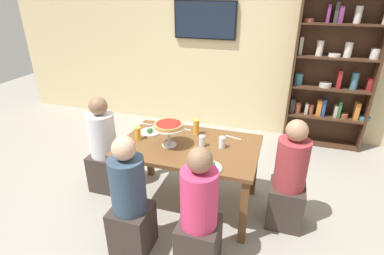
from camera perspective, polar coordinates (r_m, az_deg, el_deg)
ground_plane at (r=3.49m, az=-0.51°, el=-14.03°), size 12.00×12.00×0.00m
rear_partition at (r=4.92m, az=7.64°, el=15.42°), size 8.00×0.12×2.80m
dining_table at (r=3.13m, az=-0.55°, el=-4.86°), size 1.42×0.90×0.74m
bookshelf at (r=4.77m, az=25.15°, el=9.34°), size 1.17×0.30×2.21m
television at (r=4.88m, az=2.48°, el=19.76°), size 0.98×0.05×0.57m
diner_near_left at (r=2.74m, az=-11.71°, el=-14.17°), size 0.34×0.34×1.15m
diner_near_right at (r=2.55m, az=1.31°, el=-17.04°), size 0.34×0.34×1.15m
diner_head_west at (r=3.61m, az=-16.33°, el=-4.37°), size 0.34×0.34×1.15m
diner_head_east at (r=3.09m, az=17.89°, el=-9.92°), size 0.34×0.34×1.15m
deep_dish_pizza_stand at (r=2.99m, az=-4.46°, el=0.06°), size 0.32×0.32×0.25m
salad_plate_near_diner at (r=3.36m, az=-7.97°, el=-0.76°), size 0.23×0.23×0.07m
salad_plate_far_diner at (r=2.68m, az=3.13°, el=-7.54°), size 0.26×0.26×0.07m
beer_glass_amber_tall at (r=3.21m, az=-10.27°, el=-1.10°), size 0.07×0.07×0.14m
beer_glass_amber_short at (r=3.26m, az=0.88°, el=0.06°), size 0.07×0.07×0.17m
water_glass_clear_near at (r=3.02m, az=5.72°, el=-2.83°), size 0.06×0.06×0.12m
water_glass_clear_far at (r=3.03m, az=1.90°, el=-2.59°), size 0.06×0.06×0.11m
cutlery_fork_near at (r=3.58m, az=-8.78°, el=0.65°), size 0.18×0.03×0.00m
cutlery_knife_near at (r=3.25m, az=7.83°, el=-1.88°), size 0.18×0.06×0.00m
cutlery_fork_far at (r=3.07m, az=-12.06°, el=-3.99°), size 0.18×0.06×0.00m
cutlery_knife_far at (r=3.42m, az=-1.57°, el=-0.25°), size 0.18×0.05×0.00m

